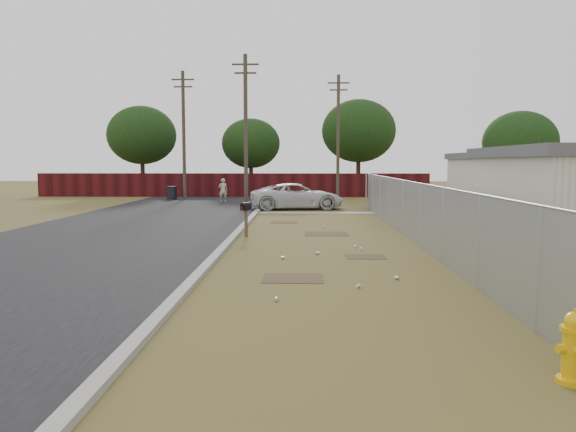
{
  "coord_description": "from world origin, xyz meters",
  "views": [
    {
      "loc": [
        -0.57,
        -17.7,
        2.68
      ],
      "look_at": [
        -1.01,
        -1.44,
        1.1
      ],
      "focal_mm": 35.0,
      "sensor_mm": 36.0,
      "label": 1
    }
  ],
  "objects_px": {
    "mailbox": "(246,210)",
    "pedestrian": "(223,190)",
    "trash_bin": "(172,193)",
    "fire_hydrant": "(574,349)",
    "pickup_truck": "(297,196)"
  },
  "relations": [
    {
      "from": "mailbox",
      "to": "pedestrian",
      "type": "relative_size",
      "value": 0.78
    },
    {
      "from": "trash_bin",
      "to": "fire_hydrant",
      "type": "bearing_deg",
      "value": -69.02
    },
    {
      "from": "pickup_truck",
      "to": "pedestrian",
      "type": "relative_size",
      "value": 3.33
    },
    {
      "from": "mailbox",
      "to": "trash_bin",
      "type": "bearing_deg",
      "value": 110.33
    },
    {
      "from": "pedestrian",
      "to": "pickup_truck",
      "type": "bearing_deg",
      "value": 123.67
    },
    {
      "from": "fire_hydrant",
      "to": "pickup_truck",
      "type": "xyz_separation_m",
      "value": [
        -3.6,
        24.99,
        0.3
      ]
    },
    {
      "from": "pedestrian",
      "to": "trash_bin",
      "type": "bearing_deg",
      "value": -39.55
    },
    {
      "from": "pedestrian",
      "to": "trash_bin",
      "type": "distance_m",
      "value": 4.63
    },
    {
      "from": "mailbox",
      "to": "pedestrian",
      "type": "xyz_separation_m",
      "value": [
        -3.28,
        17.23,
        -0.19
      ]
    },
    {
      "from": "fire_hydrant",
      "to": "pedestrian",
      "type": "distance_m",
      "value": 31.58
    },
    {
      "from": "trash_bin",
      "to": "pickup_truck",
      "type": "bearing_deg",
      "value": -40.86
    },
    {
      "from": "mailbox",
      "to": "trash_bin",
      "type": "height_order",
      "value": "mailbox"
    },
    {
      "from": "fire_hydrant",
      "to": "mailbox",
      "type": "bearing_deg",
      "value": 111.94
    },
    {
      "from": "mailbox",
      "to": "trash_bin",
      "type": "xyz_separation_m",
      "value": [
        -7.25,
        19.58,
        -0.49
      ]
    },
    {
      "from": "fire_hydrant",
      "to": "trash_bin",
      "type": "xyz_separation_m",
      "value": [
        -12.55,
        32.74,
        0.05
      ]
    }
  ]
}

